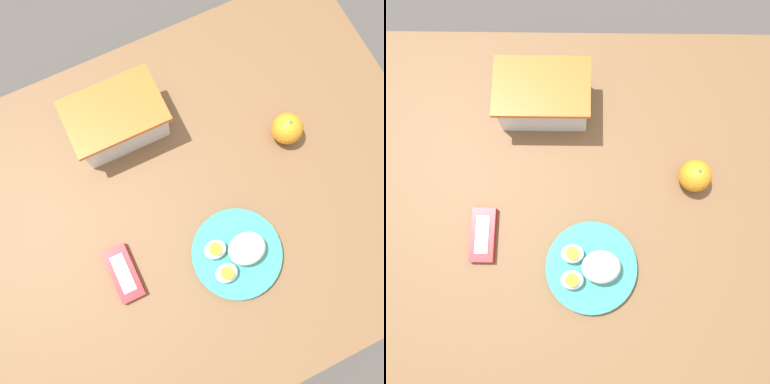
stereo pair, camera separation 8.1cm
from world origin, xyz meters
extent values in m
plane|color=#4C4742|center=(0.00, 0.00, 0.00)|extent=(10.00, 10.00, 0.00)
cube|color=brown|center=(0.00, 0.00, 0.75)|extent=(1.07, 0.86, 0.03)
cylinder|color=brown|center=(-0.48, -0.37, 0.37)|extent=(0.05, 0.05, 0.74)
cylinder|color=brown|center=(0.48, -0.37, 0.37)|extent=(0.05, 0.05, 0.74)
cylinder|color=brown|center=(-0.48, 0.37, 0.37)|extent=(0.05, 0.05, 0.74)
cylinder|color=brown|center=(0.48, 0.37, 0.37)|extent=(0.05, 0.05, 0.74)
cube|color=white|center=(-0.10, 0.23, 0.81)|extent=(0.19, 0.12, 0.09)
cube|color=beige|center=(-0.10, 0.23, 0.79)|extent=(0.18, 0.11, 0.06)
cube|color=orange|center=(-0.10, 0.23, 0.86)|extent=(0.21, 0.14, 0.01)
ellipsoid|color=gray|center=(-0.10, 0.22, 0.82)|extent=(0.05, 0.05, 0.03)
sphere|color=orange|center=(0.24, 0.05, 0.80)|extent=(0.07, 0.07, 0.07)
cylinder|color=#4C662D|center=(0.24, 0.05, 0.83)|extent=(0.01, 0.01, 0.00)
cylinder|color=teal|center=(0.01, -0.14, 0.77)|extent=(0.19, 0.19, 0.02)
ellipsoid|color=white|center=(0.03, -0.14, 0.81)|extent=(0.08, 0.07, 0.05)
ellipsoid|color=white|center=(-0.03, -0.17, 0.80)|extent=(0.05, 0.04, 0.03)
cylinder|color=#F4A823|center=(-0.03, -0.17, 0.82)|extent=(0.03, 0.03, 0.01)
ellipsoid|color=white|center=(-0.03, -0.12, 0.80)|extent=(0.05, 0.04, 0.03)
cylinder|color=#F4A823|center=(-0.03, -0.12, 0.82)|extent=(0.03, 0.03, 0.01)
cube|color=red|center=(-0.22, -0.08, 0.77)|extent=(0.05, 0.12, 0.02)
cube|color=white|center=(-0.22, -0.08, 0.78)|extent=(0.03, 0.08, 0.00)
camera|label=1|loc=(-0.09, -0.14, 1.58)|focal=35.00mm
camera|label=2|loc=(-0.01, -0.16, 1.58)|focal=35.00mm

